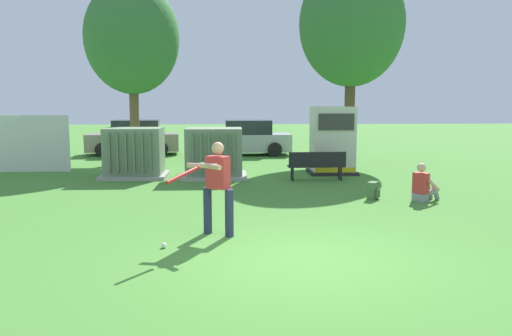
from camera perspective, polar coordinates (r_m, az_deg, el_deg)
ground_plane at (r=8.08m, az=5.20°, el=-10.30°), size 96.00×96.00×0.00m
fence_panel at (r=19.88m, az=-27.01°, el=2.47°), size 4.80×0.12×2.00m
transformer_west at (r=16.96m, az=-13.58°, el=1.63°), size 2.10×1.70×1.62m
transformer_mid_west at (r=16.46m, az=-4.77°, el=1.64°), size 2.10×1.70×1.62m
generator_enclosure at (r=17.52m, az=8.63°, el=3.08°), size 1.60×1.40×2.30m
park_bench at (r=15.89m, az=6.90°, el=0.48°), size 1.81×0.44×0.92m
batter at (r=9.26m, az=-4.51°, el=-1.79°), size 1.10×1.48×1.74m
sports_ball at (r=8.80m, az=-10.39°, el=-8.61°), size 0.09×0.09×0.09m
seated_spectator at (r=13.24m, az=18.41°, el=-1.96°), size 0.79×0.68×0.96m
backpack at (r=13.19m, az=13.12°, el=-2.52°), size 0.37×0.38×0.44m
tree_left at (r=21.74m, az=-13.85°, el=14.05°), size 3.83×3.83×7.32m
tree_center_left at (r=21.51m, az=10.77°, el=15.66°), size 4.24×4.24×8.11m
parked_car_leftmost at (r=24.35m, az=-13.63°, el=3.27°), size 4.34×2.22×1.62m
parked_car_left_of_center at (r=23.45m, az=-1.17°, el=3.33°), size 4.24×2.00×1.62m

